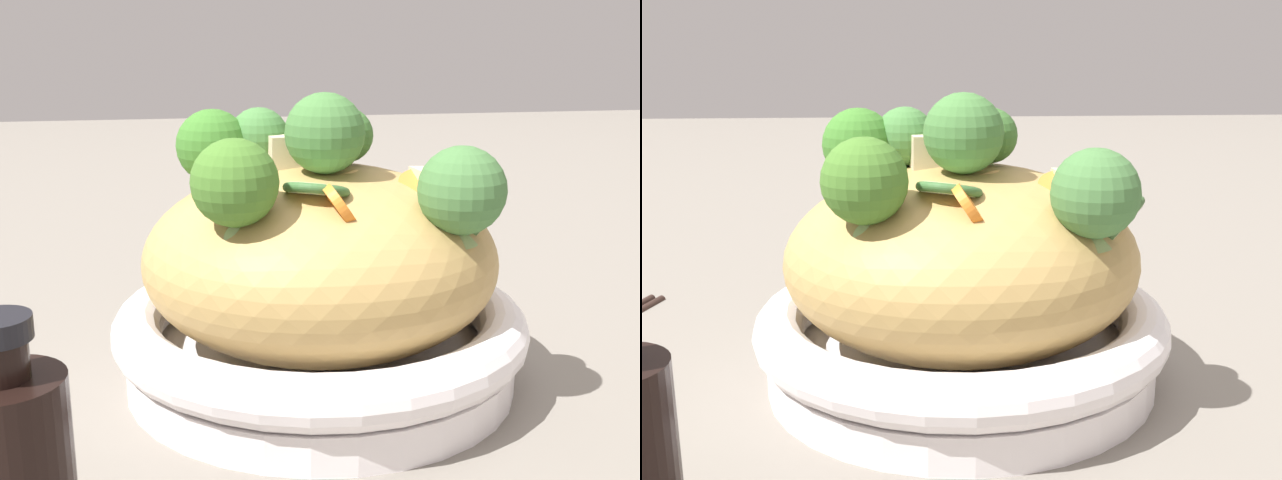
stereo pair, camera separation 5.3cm
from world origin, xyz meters
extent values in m
plane|color=slate|center=(0.00, 0.00, 0.00)|extent=(3.00, 3.00, 0.00)
cylinder|color=white|center=(0.00, 0.00, 0.01)|extent=(0.26, 0.26, 0.02)
torus|color=white|center=(0.00, 0.00, 0.04)|extent=(0.27, 0.27, 0.03)
ellipsoid|color=tan|center=(0.00, 0.00, 0.08)|extent=(0.23, 0.23, 0.12)
torus|color=tan|center=(0.00, 0.00, 0.11)|extent=(0.07, 0.07, 0.01)
torus|color=tan|center=(-0.01, 0.01, 0.12)|extent=(0.05, 0.05, 0.03)
torus|color=tan|center=(0.00, 0.00, 0.12)|extent=(0.06, 0.06, 0.03)
torus|color=tan|center=(0.00, 0.00, 0.13)|extent=(0.08, 0.08, 0.03)
cone|color=#9AAE75|center=(0.03, 0.04, 0.14)|extent=(0.02, 0.02, 0.02)
sphere|color=#447A3C|center=(0.03, 0.04, 0.16)|extent=(0.05, 0.05, 0.04)
cone|color=#97AD6A|center=(-0.07, -0.07, 0.11)|extent=(0.03, 0.03, 0.02)
sphere|color=#44753D|center=(-0.07, -0.07, 0.14)|extent=(0.07, 0.07, 0.05)
cone|color=#8FAE75|center=(0.01, -0.02, 0.14)|extent=(0.02, 0.01, 0.02)
sphere|color=#3B6B2F|center=(0.01, -0.02, 0.16)|extent=(0.04, 0.04, 0.04)
cone|color=#98B36F|center=(-0.06, 0.06, 0.12)|extent=(0.03, 0.03, 0.02)
sphere|color=#44752A|center=(-0.06, 0.06, 0.15)|extent=(0.07, 0.07, 0.05)
cone|color=#94B56E|center=(0.02, 0.07, 0.13)|extent=(0.03, 0.03, 0.02)
sphere|color=#3C782A|center=(0.02, 0.07, 0.16)|extent=(0.06, 0.06, 0.05)
cone|color=#99AC69|center=(-0.02, 0.00, 0.14)|extent=(0.03, 0.03, 0.02)
sphere|color=#43773A|center=(-0.02, 0.00, 0.17)|extent=(0.07, 0.07, 0.05)
cylinder|color=orange|center=(0.09, -0.03, 0.12)|extent=(0.03, 0.03, 0.02)
cylinder|color=orange|center=(0.03, 0.02, 0.14)|extent=(0.03, 0.03, 0.02)
cylinder|color=orange|center=(-0.03, -0.06, 0.14)|extent=(0.03, 0.03, 0.02)
cylinder|color=orange|center=(-0.07, 0.00, 0.14)|extent=(0.03, 0.02, 0.03)
cylinder|color=orange|center=(-0.06, 0.06, 0.13)|extent=(0.03, 0.03, 0.02)
cylinder|color=beige|center=(0.05, 0.05, 0.14)|extent=(0.03, 0.03, 0.02)
torus|color=#366333|center=(0.05, 0.05, 0.14)|extent=(0.04, 0.04, 0.03)
cylinder|color=beige|center=(-0.05, 0.01, 0.14)|extent=(0.04, 0.04, 0.01)
torus|color=#386431|center=(-0.05, 0.01, 0.14)|extent=(0.05, 0.05, 0.02)
cylinder|color=beige|center=(0.06, 0.00, 0.14)|extent=(0.04, 0.04, 0.02)
torus|color=#306131|center=(0.06, 0.00, 0.14)|extent=(0.05, 0.05, 0.03)
cylinder|color=beige|center=(-0.04, -0.09, 0.12)|extent=(0.04, 0.04, 0.03)
torus|color=#395D2F|center=(-0.04, -0.09, 0.12)|extent=(0.05, 0.05, 0.04)
cube|color=beige|center=(0.02, 0.02, 0.15)|extent=(0.04, 0.03, 0.03)
cube|color=beige|center=(0.04, 0.03, 0.15)|extent=(0.05, 0.05, 0.03)
cube|color=beige|center=(-0.02, -0.07, 0.14)|extent=(0.03, 0.02, 0.02)
camera|label=1|loc=(-0.51, 0.08, 0.24)|focal=46.14mm
camera|label=2|loc=(-0.51, 0.03, 0.24)|focal=46.14mm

